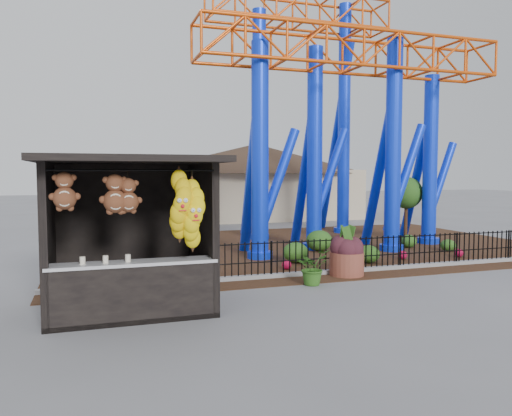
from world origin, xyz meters
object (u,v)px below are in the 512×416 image
object	(u,v)px
roller_coaster	(330,78)
potted_plant	(312,267)
terracotta_planter	(347,264)
prize_booth	(131,237)

from	to	relation	value
roller_coaster	potted_plant	xyz separation A→B (m)	(-3.61, -6.28, -5.99)
terracotta_planter	potted_plant	distance (m)	1.56
roller_coaster	potted_plant	world-z (taller)	roller_coaster
potted_plant	terracotta_planter	bearing A→B (deg)	4.35
terracotta_planter	prize_booth	bearing A→B (deg)	-163.22
prize_booth	terracotta_planter	xyz separation A→B (m)	(5.85, 1.76, -1.20)
terracotta_planter	potted_plant	world-z (taller)	potted_plant
prize_booth	terracotta_planter	world-z (taller)	prize_booth
prize_booth	potted_plant	size ratio (longest dim) A/B	3.90
prize_booth	potted_plant	distance (m)	4.72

